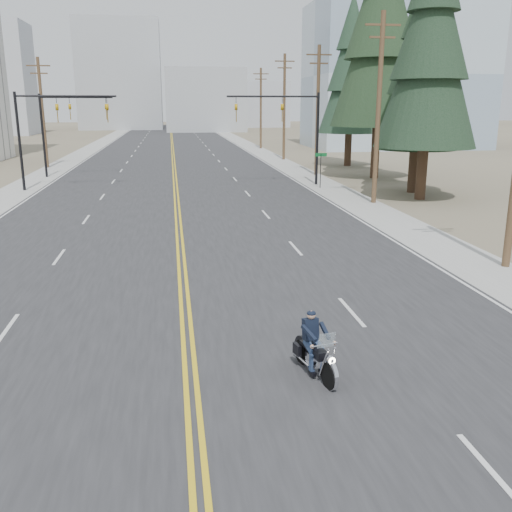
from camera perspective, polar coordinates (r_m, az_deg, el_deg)
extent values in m
plane|color=#776D56|center=(13.23, -6.49, -12.82)|extent=(400.00, 400.00, 0.00)
cube|color=#303033|center=(81.95, -8.34, 10.50)|extent=(20.00, 200.00, 0.01)
cube|color=#A5A5A0|center=(82.71, -16.45, 10.10)|extent=(3.00, 200.00, 0.01)
cube|color=#A5A5A0|center=(82.78, -0.22, 10.70)|extent=(3.00, 200.00, 0.01)
cylinder|color=black|center=(45.09, -22.57, 10.47)|extent=(0.20, 0.20, 7.00)
cylinder|color=black|center=(44.31, -18.46, 14.94)|extent=(7.00, 0.14, 0.14)
imported|color=#BF8C0C|center=(44.43, -19.30, 14.02)|extent=(0.21, 0.26, 1.30)
imported|color=#BF8C0C|center=(43.94, -14.68, 14.36)|extent=(0.21, 0.26, 1.30)
cylinder|color=black|center=(45.22, 6.15, 11.52)|extent=(0.20, 0.20, 7.00)
cylinder|color=black|center=(44.40, 1.72, 15.66)|extent=(7.00, 0.14, 0.14)
imported|color=#BF8C0C|center=(44.53, 2.63, 14.82)|extent=(0.21, 0.26, 1.30)
imported|color=#BF8C0C|center=(44.00, -2.00, 14.82)|extent=(0.21, 0.26, 1.30)
cylinder|color=black|center=(52.88, -20.52, 11.16)|extent=(0.20, 0.20, 7.00)
cylinder|color=black|center=(52.29, -17.53, 14.90)|extent=(6.00, 0.14, 0.14)
imported|color=#BF8C0C|center=(52.38, -18.14, 14.14)|extent=(0.21, 0.26, 1.30)
imported|color=#BF8C0C|center=(51.99, -14.78, 14.37)|extent=(0.21, 0.26, 1.30)
cylinder|color=black|center=(43.43, 6.47, 8.45)|extent=(0.06, 0.06, 2.60)
cube|color=#0C5926|center=(43.31, 6.52, 10.03)|extent=(0.90, 0.03, 0.25)
cylinder|color=brown|center=(36.99, 12.14, 14.02)|extent=(0.30, 0.30, 11.50)
cube|color=brown|center=(37.26, 12.58, 21.64)|extent=(2.20, 0.12, 0.12)
cube|color=brown|center=(37.19, 12.52, 20.57)|extent=(1.60, 0.12, 0.12)
cylinder|color=brown|center=(51.33, 6.17, 14.15)|extent=(0.30, 0.30, 11.00)
cube|color=brown|center=(51.49, 6.33, 19.38)|extent=(2.20, 0.12, 0.12)
cube|color=brown|center=(51.44, 6.30, 18.61)|extent=(1.60, 0.12, 0.12)
cylinder|color=brown|center=(65.96, 2.84, 14.59)|extent=(0.30, 0.30, 11.50)
cube|color=brown|center=(66.12, 2.90, 18.88)|extent=(2.20, 0.12, 0.12)
cube|color=brown|center=(66.07, 2.89, 18.28)|extent=(1.60, 0.12, 0.12)
cylinder|color=brown|center=(82.71, 0.48, 14.50)|extent=(0.30, 0.30, 11.00)
cube|color=brown|center=(82.80, 0.49, 17.76)|extent=(2.20, 0.12, 0.12)
cube|color=brown|center=(82.77, 0.49, 17.27)|extent=(1.60, 0.12, 0.12)
cylinder|color=brown|center=(60.96, -20.56, 13.19)|extent=(0.30, 0.30, 10.50)
cube|color=brown|center=(61.06, -20.95, 17.36)|extent=(2.20, 0.12, 0.12)
cube|color=brown|center=(61.02, -20.89, 16.70)|extent=(1.60, 0.12, 0.12)
cube|color=#9EB5CC|center=(87.94, 13.74, 17.06)|extent=(24.00, 16.00, 20.00)
cube|color=#ADB2B7|center=(136.97, -5.13, 15.25)|extent=(18.00, 14.00, 14.00)
cube|color=#B7BCC6|center=(128.23, 10.30, 16.00)|extent=(16.00, 12.00, 18.00)
cube|color=#ADB2B7|center=(152.32, -13.42, 17.14)|extent=(20.00, 15.00, 26.00)
cube|color=#B7BCC6|center=(163.68, 0.49, 14.90)|extent=(14.00, 14.00, 12.00)
cylinder|color=#382619|center=(39.46, 16.21, 7.92)|extent=(0.67, 0.67, 3.43)
cone|color=black|center=(39.28, 16.97, 17.89)|extent=(6.48, 6.48, 10.29)
cone|color=black|center=(39.57, 17.31, 22.09)|extent=(4.86, 4.86, 7.72)
cylinder|color=#382619|center=(42.60, 15.44, 8.20)|extent=(0.67, 0.67, 3.06)
cone|color=black|center=(42.38, 16.04, 16.45)|extent=(5.74, 5.74, 9.19)
cone|color=black|center=(42.55, 16.30, 19.94)|extent=(4.31, 4.31, 6.89)
cylinder|color=#382619|center=(50.26, 11.83, 10.12)|extent=(0.76, 0.76, 4.36)
cone|color=black|center=(50.33, 12.39, 20.04)|extent=(7.84, 7.84, 13.07)
cylinder|color=#382619|center=(60.05, 9.18, 10.48)|extent=(0.78, 0.78, 3.32)
cone|color=#193320|center=(59.93, 9.45, 16.83)|extent=(6.20, 6.20, 9.97)
cone|color=#193320|center=(60.09, 9.57, 19.52)|extent=(4.65, 4.65, 7.48)
cone|color=#193320|center=(60.39, 9.70, 22.19)|extent=(3.10, 3.10, 5.32)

